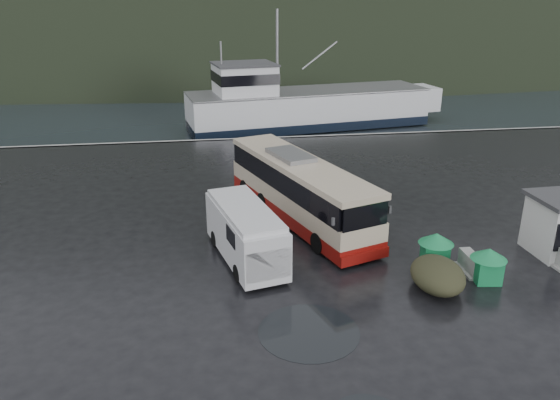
{
  "coord_description": "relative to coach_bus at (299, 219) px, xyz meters",
  "views": [
    {
      "loc": [
        -3.83,
        -19.28,
        10.21
      ],
      "look_at": [
        -0.63,
        2.68,
        1.7
      ],
      "focal_mm": 35.0,
      "sensor_mm": 36.0,
      "label": 1
    }
  ],
  "objects": [
    {
      "name": "fishing_trawler",
      "position": [
        5.26,
        24.61,
        0.0
      ],
      "size": [
        26.14,
        9.67,
        10.23
      ],
      "primitive_type": null,
      "rotation": [
        0.0,
        0.0,
        0.16
      ],
      "color": "silver",
      "rests_on": "ground"
    },
    {
      "name": "jersey_barrier_b",
      "position": [
        9.44,
        -6.02,
        0.0
      ],
      "size": [
        0.97,
        1.76,
        0.85
      ],
      "primitive_type": null,
      "rotation": [
        0.0,
        0.0,
        0.07
      ],
      "color": "#999993",
      "rests_on": "ground"
    },
    {
      "name": "waste_bin_right",
      "position": [
        5.9,
        -6.94,
        0.0
      ],
      "size": [
        1.08,
        1.08,
        1.34
      ],
      "primitive_type": null,
      "rotation": [
        0.0,
        0.0,
        -0.13
      ],
      "color": "#178348",
      "rests_on": "ground"
    },
    {
      "name": "harbor_water",
      "position": [
        -0.55,
        105.54,
        0.0
      ],
      "size": [
        300.0,
        180.0,
        0.02
      ],
      "primitive_type": "cube",
      "color": "black",
      "rests_on": "ground"
    },
    {
      "name": "coach_bus",
      "position": [
        0.0,
        0.0,
        0.0
      ],
      "size": [
        6.1,
        11.22,
        3.08
      ],
      "primitive_type": null,
      "rotation": [
        0.0,
        0.0,
        0.32
      ],
      "color": "#BFAC90",
      "rests_on": "ground"
    },
    {
      "name": "puddles",
      "position": [
        0.47,
        -6.28,
        0.01
      ],
      "size": [
        7.76,
        17.36,
        0.01
      ],
      "color": "black",
      "rests_on": "ground"
    },
    {
      "name": "headland",
      "position": [
        9.45,
        245.54,
        0.0
      ],
      "size": [
        780.0,
        540.0,
        570.0
      ],
      "primitive_type": "ellipsoid",
      "color": "black",
      "rests_on": "ground"
    },
    {
      "name": "jersey_barrier_a",
      "position": [
        5.67,
        -6.17,
        0.0
      ],
      "size": [
        0.74,
        1.46,
        0.72
      ],
      "primitive_type": null,
      "rotation": [
        0.0,
        0.0,
        -0.01
      ],
      "color": "#999993",
      "rests_on": "ground"
    },
    {
      "name": "ground",
      "position": [
        -0.55,
        -4.46,
        0.0
      ],
      "size": [
        160.0,
        160.0,
        0.0
      ],
      "primitive_type": "plane",
      "color": "black",
      "rests_on": "ground"
    },
    {
      "name": "dome_tent",
      "position": [
        3.86,
        -7.16,
        0.0
      ],
      "size": [
        2.3,
        2.94,
        1.06
      ],
      "primitive_type": null,
      "rotation": [
        0.0,
        0.0,
        -0.15
      ],
      "color": "#2F301C",
      "rests_on": "ground"
    },
    {
      "name": "waste_bin_left",
      "position": [
        4.48,
        -5.46,
        0.0
      ],
      "size": [
        1.15,
        1.15,
        1.39
      ],
      "primitive_type": null,
      "rotation": [
        0.0,
        0.0,
        -0.17
      ],
      "color": "#178348",
      "rests_on": "ground"
    },
    {
      "name": "white_van",
      "position": [
        -2.89,
        -3.87,
        0.0
      ],
      "size": [
        3.12,
        5.84,
        2.31
      ],
      "primitive_type": null,
      "rotation": [
        0.0,
        0.0,
        0.23
      ],
      "color": "silver",
      "rests_on": "ground"
    },
    {
      "name": "quay_edge",
      "position": [
        -0.55,
        15.54,
        0.0
      ],
      "size": [
        160.0,
        0.6,
        1.5
      ],
      "primitive_type": "cube",
      "color": "#999993",
      "rests_on": "ground"
    }
  ]
}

